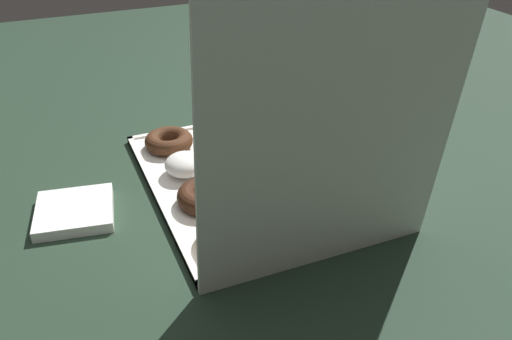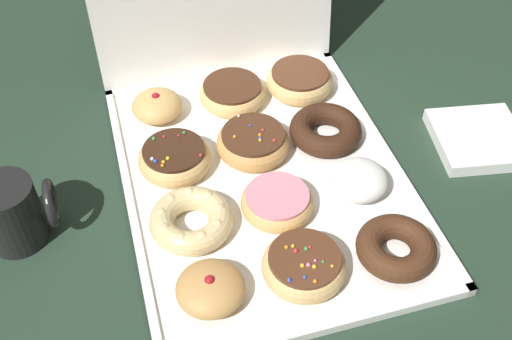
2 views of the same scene
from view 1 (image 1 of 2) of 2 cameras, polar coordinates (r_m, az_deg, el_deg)
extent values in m
plane|color=#233828|center=(1.14, -0.22, -1.08)|extent=(3.00, 3.00, 0.00)
cube|color=white|center=(1.14, -0.22, -0.87)|extent=(0.42, 0.55, 0.01)
cube|color=white|center=(1.36, -4.61, 4.69)|extent=(0.42, 0.01, 0.01)
cube|color=white|center=(0.94, 6.16, -8.63)|extent=(0.42, 0.01, 0.01)
cube|color=white|center=(1.22, 8.66, 1.20)|extent=(0.01, 0.55, 0.01)
cube|color=white|center=(1.09, -10.21, -2.94)|extent=(0.01, 0.55, 0.01)
cube|color=white|center=(0.78, 8.46, 3.90)|extent=(0.42, 0.06, 0.51)
ellipsoid|color=tan|center=(1.33, 1.71, 5.09)|extent=(0.09, 0.09, 0.04)
sphere|color=#B21923|center=(1.32, 1.72, 5.81)|extent=(0.01, 0.01, 0.01)
torus|color=#E5B770|center=(1.28, -3.39, 4.08)|extent=(0.11, 0.11, 0.04)
cylinder|color=#59331E|center=(1.28, -3.42, 4.79)|extent=(0.10, 0.10, 0.01)
sphere|color=red|center=(1.26, -3.78, 4.63)|extent=(0.00, 0.00, 0.00)
sphere|color=blue|center=(1.30, -3.49, 5.56)|extent=(0.00, 0.00, 0.00)
sphere|color=green|center=(1.28, -4.55, 5.05)|extent=(0.00, 0.00, 0.00)
sphere|color=red|center=(1.27, -2.94, 4.80)|extent=(0.01, 0.01, 0.01)
sphere|color=yellow|center=(1.29, -3.35, 5.23)|extent=(0.01, 0.01, 0.01)
sphere|color=orange|center=(1.26, -2.38, 4.71)|extent=(0.01, 0.01, 0.01)
sphere|color=yellow|center=(1.29, -5.06, 5.14)|extent=(0.00, 0.00, 0.00)
sphere|color=pink|center=(1.29, -3.51, 5.22)|extent=(0.01, 0.01, 0.01)
sphere|color=pink|center=(1.28, -4.09, 5.04)|extent=(0.00, 0.00, 0.00)
sphere|color=yellow|center=(1.29, -4.04, 5.22)|extent=(0.01, 0.01, 0.01)
sphere|color=blue|center=(1.31, -2.65, 5.69)|extent=(0.01, 0.01, 0.01)
sphere|color=orange|center=(1.31, -4.28, 5.60)|extent=(0.01, 0.01, 0.01)
sphere|color=green|center=(1.26, -3.55, 4.69)|extent=(0.01, 0.01, 0.01)
sphere|color=yellow|center=(1.26, -2.77, 4.65)|extent=(0.01, 0.01, 0.01)
torus|color=#472816|center=(1.26, -9.14, 3.03)|extent=(0.11, 0.11, 0.04)
torus|color=#EACC8C|center=(1.23, 4.01, 2.76)|extent=(0.12, 0.12, 0.04)
sphere|color=#EACC8C|center=(1.21, 2.25, 2.81)|extent=(0.02, 0.02, 0.02)
sphere|color=#EACC8C|center=(1.19, 3.22, 2.34)|extent=(0.02, 0.02, 0.02)
sphere|color=#EACC8C|center=(1.19, 4.59, 2.25)|extent=(0.02, 0.02, 0.02)
sphere|color=#EACC8C|center=(1.21, 5.67, 2.60)|extent=(0.02, 0.02, 0.02)
sphere|color=#EACC8C|center=(1.23, 5.95, 3.20)|extent=(0.02, 0.02, 0.02)
sphere|color=#EACC8C|center=(1.25, 5.34, 3.76)|extent=(0.02, 0.02, 0.02)
sphere|color=#EACC8C|center=(1.26, 4.14, 4.03)|extent=(0.02, 0.02, 0.02)
sphere|color=#EACC8C|center=(1.26, 2.89, 3.90)|extent=(0.02, 0.02, 0.02)
sphere|color=#EACC8C|center=(1.23, 2.14, 3.43)|extent=(0.02, 0.02, 0.02)
torus|color=tan|center=(1.19, -1.59, 1.59)|extent=(0.11, 0.11, 0.03)
cylinder|color=pink|center=(1.18, -1.61, 2.24)|extent=(0.09, 0.09, 0.01)
ellipsoid|color=white|center=(1.15, -7.48, 0.59)|extent=(0.09, 0.09, 0.05)
torus|color=#E5B770|center=(1.13, 6.82, 0.05)|extent=(0.11, 0.11, 0.04)
cylinder|color=#381E11|center=(1.12, 6.87, 0.84)|extent=(0.10, 0.10, 0.01)
sphere|color=blue|center=(1.15, 7.76, 1.76)|extent=(0.01, 0.01, 0.01)
sphere|color=yellow|center=(1.15, 7.15, 1.77)|extent=(0.01, 0.01, 0.01)
sphere|color=red|center=(1.15, 7.15, 1.79)|extent=(0.01, 0.01, 0.01)
sphere|color=orange|center=(1.16, 7.10, 1.94)|extent=(0.01, 0.01, 0.01)
sphere|color=red|center=(1.13, 4.61, 1.26)|extent=(0.01, 0.01, 0.01)
sphere|color=white|center=(1.15, 8.09, 1.66)|extent=(0.01, 0.01, 0.01)
sphere|color=red|center=(1.10, 8.04, 0.40)|extent=(0.00, 0.00, 0.00)
sphere|color=green|center=(1.09, 6.60, 0.06)|extent=(0.01, 0.01, 0.01)
sphere|color=green|center=(1.11, 8.75, 0.56)|extent=(0.01, 0.01, 0.01)
sphere|color=yellow|center=(1.14, 6.96, 1.56)|extent=(0.01, 0.01, 0.01)
sphere|color=red|center=(1.10, 6.93, 0.27)|extent=(0.00, 0.00, 0.00)
torus|color=tan|center=(1.08, 1.10, -1.27)|extent=(0.12, 0.12, 0.04)
cylinder|color=#472816|center=(1.07, 1.11, -0.45)|extent=(0.10, 0.10, 0.01)
sphere|color=blue|center=(1.08, 0.33, 0.03)|extent=(0.01, 0.01, 0.01)
sphere|color=red|center=(1.06, 0.22, -0.51)|extent=(0.01, 0.01, 0.01)
sphere|color=orange|center=(1.07, 0.40, -0.19)|extent=(0.01, 0.01, 0.01)
sphere|color=red|center=(1.08, -0.85, 0.08)|extent=(0.01, 0.01, 0.01)
sphere|color=white|center=(1.04, 2.55, -1.33)|extent=(0.00, 0.00, 0.00)
sphere|color=yellow|center=(1.08, 0.30, 0.13)|extent=(0.01, 0.01, 0.01)
sphere|color=blue|center=(1.06, 1.35, -0.76)|extent=(0.00, 0.00, 0.00)
sphere|color=orange|center=(1.08, 2.42, 0.05)|extent=(0.01, 0.01, 0.01)
torus|color=#381E11|center=(1.05, -5.14, -2.69)|extent=(0.12, 0.12, 0.04)
ellipsoid|color=tan|center=(1.04, 10.52, -3.18)|extent=(0.08, 0.08, 0.04)
sphere|color=#B21923|center=(1.03, 10.62, -2.28)|extent=(0.01, 0.01, 0.01)
torus|color=#E5B770|center=(0.99, 4.03, -5.12)|extent=(0.11, 0.11, 0.03)
cylinder|color=#472816|center=(0.98, 4.07, -4.34)|extent=(0.10, 0.10, 0.01)
torus|color=#E5B770|center=(0.95, -2.64, -6.66)|extent=(0.12, 0.12, 0.04)
cylinder|color=#59331E|center=(0.94, -2.67, -5.77)|extent=(0.10, 0.10, 0.01)
cylinder|color=black|center=(1.29, 14.81, 4.37)|extent=(0.08, 0.08, 0.10)
cylinder|color=black|center=(1.27, 15.08, 6.19)|extent=(0.07, 0.07, 0.01)
torus|color=black|center=(1.26, 12.80, 4.18)|extent=(0.01, 0.07, 0.07)
cube|color=white|center=(1.09, -18.51, -4.13)|extent=(0.16, 0.16, 0.02)
camera|label=2|loc=(1.63, -3.06, 34.42)|focal=43.81mm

